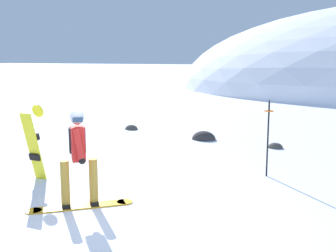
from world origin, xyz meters
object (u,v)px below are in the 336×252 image
object	(u,v)px
rock_dark	(204,139)
rock_small	(131,129)
spare_snowboard	(34,143)
rock_mid	(275,148)
snowboarder_main	(78,155)
piste_marker_near	(268,132)

from	to	relation	value
rock_dark	rock_small	distance (m)	3.09
spare_snowboard	rock_small	bearing A→B (deg)	100.53
spare_snowboard	rock_small	world-z (taller)	spare_snowboard
spare_snowboard	rock_mid	size ratio (longest dim) A/B	3.67
rock_dark	rock_mid	world-z (taller)	rock_dark
rock_mid	rock_small	size ratio (longest dim) A/B	0.91
rock_mid	rock_small	world-z (taller)	rock_small
rock_small	snowboarder_main	bearing A→B (deg)	-67.89
spare_snowboard	rock_dark	bearing A→B (deg)	72.12
rock_dark	rock_mid	xyz separation A→B (m)	(2.30, -0.37, 0.00)
rock_mid	snowboarder_main	bearing A→B (deg)	-110.79
piste_marker_near	spare_snowboard	bearing A→B (deg)	-152.41
rock_mid	rock_small	distance (m)	5.41
piste_marker_near	rock_small	bearing A→B (deg)	144.01
piste_marker_near	rock_mid	distance (m)	3.15
snowboarder_main	piste_marker_near	world-z (taller)	snowboarder_main
snowboarder_main	rock_mid	size ratio (longest dim) A/B	3.90
spare_snowboard	rock_dark	xyz separation A→B (m)	(1.82, 5.66, -0.82)
spare_snowboard	rock_dark	world-z (taller)	spare_snowboard
rock_dark	spare_snowboard	bearing A→B (deg)	-107.88
spare_snowboard	piste_marker_near	size ratio (longest dim) A/B	0.95
rock_dark	rock_small	world-z (taller)	rock_dark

